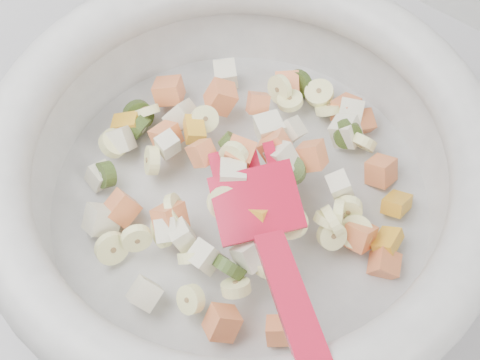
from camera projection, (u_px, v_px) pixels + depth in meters
The scene contains 2 objects.
counter at pixel (226, 315), 1.00m from camera, with size 2.00×0.60×0.90m, color #99999E.
mixing_bowl at pixel (240, 171), 0.53m from camera, with size 0.43×0.41×0.14m.
Camera 1 is at (0.24, 1.18, 1.41)m, focal length 50.00 mm.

